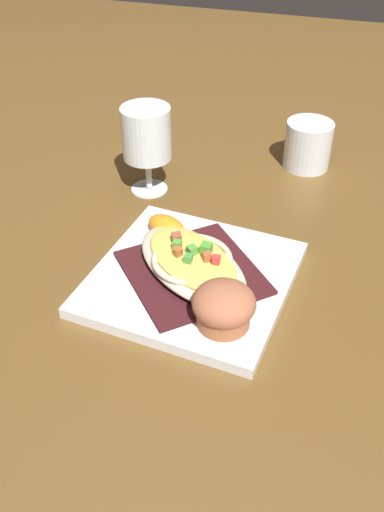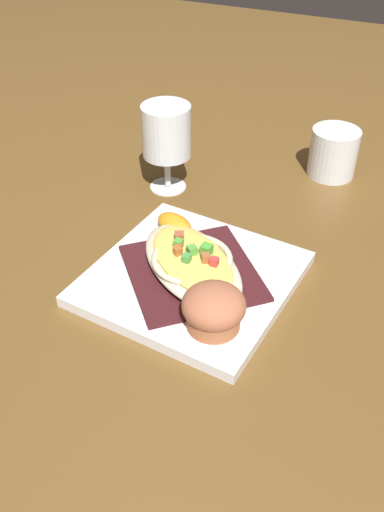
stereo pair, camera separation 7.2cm
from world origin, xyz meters
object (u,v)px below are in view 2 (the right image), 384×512
(muffin, at_px, (214,309))
(orange_garnish, at_px, (175,226))
(square_plate, at_px, (192,278))
(gratin_dish, at_px, (192,262))
(stemmed_glass, at_px, (166,136))
(coffee_mug, at_px, (333,155))

(muffin, xyz_separation_m, orange_garnish, (-0.15, -0.12, -0.02))
(square_plate, relative_size, muffin, 3.32)
(muffin, relative_size, orange_garnish, 1.06)
(square_plate, height_order, gratin_dish, gratin_dish)
(gratin_dish, xyz_separation_m, stemmed_glass, (-0.21, -0.14, 0.06))
(coffee_mug, relative_size, stemmed_glass, 0.75)
(muffin, xyz_separation_m, coffee_mug, (-0.44, 0.04, -0.01))
(square_plate, xyz_separation_m, gratin_dish, (-0.00, -0.00, 0.03))
(gratin_dish, bearing_deg, square_plate, 2.10)
(square_plate, distance_m, stemmed_glass, 0.26)
(square_plate, distance_m, orange_garnish, 0.10)
(orange_garnish, xyz_separation_m, stemmed_glass, (-0.13, -0.08, 0.07))
(coffee_mug, bearing_deg, muffin, -4.81)
(muffin, bearing_deg, stemmed_glass, -144.74)
(muffin, xyz_separation_m, stemmed_glass, (-0.28, -0.20, 0.05))
(stemmed_glass, bearing_deg, square_plate, 33.69)
(muffin, distance_m, orange_garnish, 0.19)
(square_plate, relative_size, orange_garnish, 3.51)
(orange_garnish, xyz_separation_m, coffee_mug, (-0.29, 0.16, 0.01))
(muffin, bearing_deg, coffee_mug, 175.19)
(orange_garnish, relative_size, coffee_mug, 0.67)
(square_plate, distance_m, gratin_dish, 0.03)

